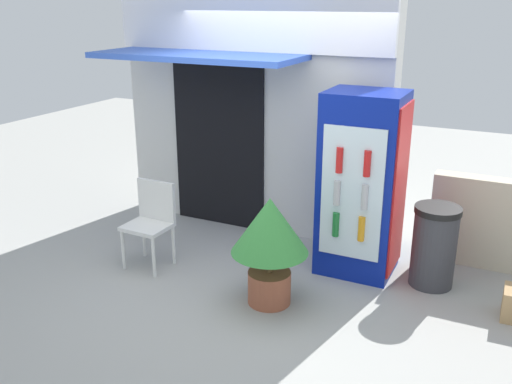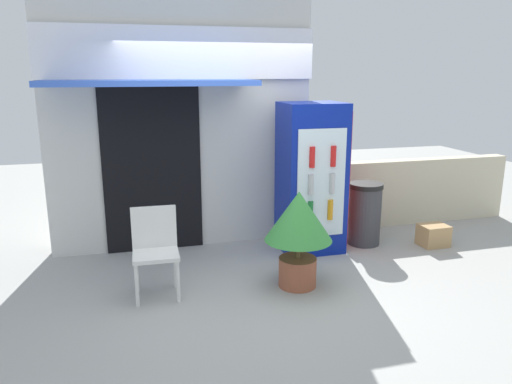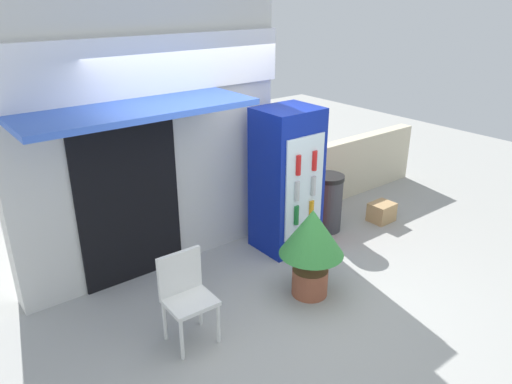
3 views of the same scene
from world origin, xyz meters
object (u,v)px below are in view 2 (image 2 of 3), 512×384
object	(u,v)px
plastic_chair	(155,245)
drink_cooler	(312,178)
potted_plant_near_shop	(298,225)
cardboard_box	(433,235)
trash_bin	(365,213)

from	to	relation	value
plastic_chair	drink_cooler	bearing A→B (deg)	22.23
plastic_chair	potted_plant_near_shop	distance (m)	1.44
cardboard_box	plastic_chair	bearing A→B (deg)	-172.19
cardboard_box	drink_cooler	bearing A→B (deg)	168.59
trash_bin	drink_cooler	bearing A→B (deg)	179.48
drink_cooler	cardboard_box	bearing A→B (deg)	-11.41
plastic_chair	trash_bin	bearing A→B (deg)	16.39
drink_cooler	trash_bin	bearing A→B (deg)	-0.52
drink_cooler	plastic_chair	world-z (taller)	drink_cooler
drink_cooler	potted_plant_near_shop	bearing A→B (deg)	-117.96
drink_cooler	plastic_chair	xyz separation A→B (m)	(-1.95, -0.80, -0.40)
drink_cooler	potted_plant_near_shop	xyz separation A→B (m)	(-0.53, -1.00, -0.25)
drink_cooler	trash_bin	size ratio (longest dim) A/B	2.27
plastic_chair	trash_bin	world-z (taller)	plastic_chair
drink_cooler	trash_bin	distance (m)	0.89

